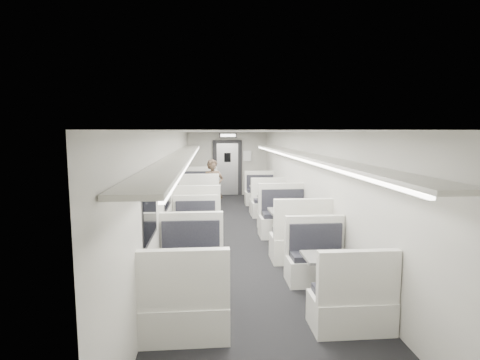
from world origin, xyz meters
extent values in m
cube|color=black|center=(0.00, 0.00, -0.06)|extent=(3.00, 12.00, 0.12)
cube|color=white|center=(0.00, 0.00, 2.46)|extent=(3.00, 12.00, 0.12)
cube|color=#B9B7AD|center=(0.00, 6.06, 1.20)|extent=(3.00, 0.12, 2.40)
cube|color=#B9B7AD|center=(0.00, -6.06, 1.20)|extent=(3.00, 0.12, 2.40)
cube|color=#B9B7AD|center=(-1.56, 0.00, 1.20)|extent=(0.12, 12.00, 2.40)
cube|color=#B9B7AD|center=(1.56, 0.00, 1.20)|extent=(0.12, 12.00, 2.40)
cube|color=silver|center=(-1.00, 2.38, 0.24)|extent=(1.15, 0.64, 0.49)
cube|color=black|center=(-1.00, 2.41, 0.54)|extent=(1.02, 0.51, 0.11)
cube|color=silver|center=(-1.00, 2.15, 0.87)|extent=(1.15, 0.13, 0.76)
cube|color=silver|center=(-1.00, 4.07, 0.24)|extent=(1.15, 0.64, 0.49)
cube|color=black|center=(-1.00, 4.04, 0.54)|extent=(1.02, 0.51, 0.11)
cube|color=silver|center=(-1.00, 4.30, 0.87)|extent=(1.15, 0.13, 0.76)
cylinder|color=silver|center=(-1.00, 3.22, 0.37)|extent=(0.11, 0.11, 0.75)
cylinder|color=silver|center=(-1.00, 3.22, 0.02)|extent=(0.39, 0.39, 0.03)
cube|color=slate|center=(-1.00, 3.22, 0.79)|extent=(0.95, 0.65, 0.04)
cube|color=silver|center=(-1.00, 0.45, 0.23)|extent=(1.10, 0.61, 0.47)
cube|color=black|center=(-1.00, 0.48, 0.52)|extent=(0.98, 0.49, 0.10)
cube|color=silver|center=(-1.00, 0.22, 0.83)|extent=(1.10, 0.12, 0.73)
cube|color=silver|center=(-1.00, 2.07, 0.23)|extent=(1.10, 0.61, 0.47)
cube|color=black|center=(-1.00, 2.04, 0.52)|extent=(0.98, 0.49, 0.10)
cube|color=silver|center=(-1.00, 2.29, 0.83)|extent=(1.10, 0.12, 0.73)
cylinder|color=silver|center=(-1.00, 1.26, 0.36)|extent=(0.10, 0.10, 0.72)
cylinder|color=silver|center=(-1.00, 1.26, 0.02)|extent=(0.37, 0.37, 0.03)
cube|color=slate|center=(-1.00, 1.26, 0.76)|extent=(0.91, 0.62, 0.04)
cube|color=silver|center=(-1.00, -1.73, 0.20)|extent=(0.96, 0.53, 0.41)
cube|color=black|center=(-1.00, -1.70, 0.45)|extent=(0.85, 0.42, 0.09)
cube|color=silver|center=(-1.00, -1.93, 0.72)|extent=(0.96, 0.11, 0.63)
cube|color=silver|center=(-1.00, -0.33, 0.20)|extent=(0.96, 0.53, 0.41)
cube|color=black|center=(-1.00, -0.35, 0.45)|extent=(0.85, 0.42, 0.09)
cube|color=silver|center=(-1.00, -0.13, 0.72)|extent=(0.96, 0.11, 0.63)
cylinder|color=silver|center=(-1.00, -1.03, 0.31)|extent=(0.09, 0.09, 0.62)
cylinder|color=silver|center=(-1.00, -1.03, 0.01)|extent=(0.32, 0.32, 0.03)
cube|color=slate|center=(-1.00, -1.03, 0.66)|extent=(0.79, 0.54, 0.04)
cube|color=silver|center=(-1.00, -3.99, 0.22)|extent=(1.03, 0.57, 0.44)
cube|color=black|center=(-1.00, -3.96, 0.49)|extent=(0.91, 0.46, 0.10)
cube|color=silver|center=(-1.00, -4.19, 0.78)|extent=(1.03, 0.12, 0.68)
cube|color=silver|center=(-1.00, -2.47, 0.22)|extent=(1.03, 0.57, 0.44)
cube|color=black|center=(-1.00, -2.50, 0.49)|extent=(0.91, 0.46, 0.10)
cube|color=silver|center=(-1.00, -2.26, 0.78)|extent=(1.03, 0.12, 0.68)
cylinder|color=silver|center=(-1.00, -3.23, 0.34)|extent=(0.10, 0.10, 0.67)
cylinder|color=silver|center=(-1.00, -3.23, 0.01)|extent=(0.35, 0.35, 0.03)
cube|color=slate|center=(-1.00, -3.23, 0.71)|extent=(0.86, 0.58, 0.04)
cube|color=silver|center=(1.00, 2.54, 0.21)|extent=(1.01, 0.56, 0.43)
cube|color=black|center=(1.00, 2.57, 0.48)|extent=(0.90, 0.45, 0.10)
cube|color=silver|center=(1.00, 2.33, 0.76)|extent=(1.01, 0.11, 0.67)
cube|color=silver|center=(1.00, 4.03, 0.21)|extent=(1.01, 0.56, 0.43)
cube|color=black|center=(1.00, 4.00, 0.48)|extent=(0.90, 0.45, 0.10)
cube|color=silver|center=(1.00, 4.23, 0.76)|extent=(1.01, 0.11, 0.67)
cylinder|color=silver|center=(1.00, 3.28, 0.33)|extent=(0.10, 0.10, 0.66)
cylinder|color=silver|center=(1.00, 3.28, 0.01)|extent=(0.34, 0.34, 0.03)
cube|color=slate|center=(1.00, 3.28, 0.70)|extent=(0.84, 0.57, 0.04)
cube|color=silver|center=(1.00, 0.76, 0.21)|extent=(1.00, 0.55, 0.42)
cube|color=black|center=(1.00, 0.78, 0.47)|extent=(0.88, 0.44, 0.09)
cube|color=silver|center=(1.00, 0.55, 0.75)|extent=(1.00, 0.11, 0.66)
cube|color=silver|center=(1.00, 2.22, 0.21)|extent=(1.00, 0.55, 0.42)
cube|color=black|center=(1.00, 2.19, 0.47)|extent=(0.88, 0.44, 0.09)
cube|color=silver|center=(1.00, 2.42, 0.75)|extent=(1.00, 0.11, 0.66)
cylinder|color=silver|center=(1.00, 1.49, 0.32)|extent=(0.09, 0.09, 0.65)
cylinder|color=silver|center=(1.00, 1.49, 0.01)|extent=(0.34, 0.34, 0.03)
cube|color=slate|center=(1.00, 1.49, 0.69)|extent=(0.83, 0.56, 0.04)
cube|color=silver|center=(1.00, -1.50, 0.24)|extent=(1.11, 0.62, 0.47)
cube|color=black|center=(1.00, -1.47, 0.52)|extent=(0.99, 0.49, 0.10)
cube|color=silver|center=(1.00, -1.72, 0.84)|extent=(1.11, 0.13, 0.73)
cube|color=silver|center=(1.00, 0.14, 0.24)|extent=(1.11, 0.62, 0.47)
cube|color=black|center=(1.00, 0.11, 0.52)|extent=(0.99, 0.49, 0.10)
cube|color=silver|center=(1.00, 0.37, 0.84)|extent=(1.11, 0.13, 0.73)
cylinder|color=silver|center=(1.00, -0.68, 0.36)|extent=(0.10, 0.10, 0.72)
cylinder|color=silver|center=(1.00, -0.68, 0.02)|extent=(0.38, 0.38, 0.03)
cube|color=slate|center=(1.00, -0.68, 0.77)|extent=(0.92, 0.63, 0.04)
cube|color=silver|center=(1.00, -3.98, 0.20)|extent=(0.97, 0.54, 0.41)
cube|color=black|center=(1.00, -3.96, 0.46)|extent=(0.86, 0.43, 0.09)
cube|color=silver|center=(1.00, -4.18, 0.73)|extent=(0.97, 0.11, 0.64)
cube|color=silver|center=(1.00, -2.56, 0.20)|extent=(0.97, 0.54, 0.41)
cube|color=black|center=(1.00, -2.59, 0.46)|extent=(0.86, 0.43, 0.09)
cube|color=silver|center=(1.00, -2.37, 0.73)|extent=(0.97, 0.11, 0.64)
cylinder|color=silver|center=(1.00, -3.27, 0.31)|extent=(0.09, 0.09, 0.63)
cylinder|color=silver|center=(1.00, -3.27, 0.01)|extent=(0.33, 0.33, 0.03)
cube|color=slate|center=(1.00, -3.27, 0.66)|extent=(0.80, 0.55, 0.04)
imported|color=black|center=(-0.59, 2.35, 0.82)|extent=(0.65, 0.49, 1.63)
cube|color=black|center=(-1.49, 3.40, 1.35)|extent=(0.02, 1.18, 0.84)
cube|color=black|center=(-1.49, 1.20, 1.35)|extent=(0.02, 1.18, 0.84)
cube|color=black|center=(-1.49, -1.00, 1.35)|extent=(0.02, 1.18, 0.84)
cube|color=black|center=(-1.49, -3.20, 1.35)|extent=(0.02, 1.18, 0.84)
cube|color=silver|center=(-1.26, -0.30, 1.92)|extent=(0.46, 10.40, 0.05)
cube|color=white|center=(-1.06, -0.30, 1.87)|extent=(0.05, 10.20, 0.04)
cube|color=silver|center=(1.26, -0.30, 1.92)|extent=(0.46, 10.40, 0.05)
cube|color=white|center=(1.06, -0.30, 1.87)|extent=(0.05, 10.20, 0.04)
cube|color=black|center=(0.00, 5.94, 1.05)|extent=(1.10, 0.10, 2.10)
cube|color=silver|center=(0.00, 5.91, 1.00)|extent=(0.80, 0.05, 1.95)
cube|color=black|center=(0.00, 5.87, 1.45)|extent=(0.25, 0.02, 0.35)
cube|color=black|center=(0.00, 5.45, 2.28)|extent=(0.62, 0.10, 0.16)
cube|color=silver|center=(0.00, 5.39, 2.28)|extent=(0.54, 0.02, 0.10)
cube|color=white|center=(0.75, 5.92, 1.50)|extent=(0.32, 0.02, 0.40)
camera|label=1|loc=(-0.71, -8.18, 2.38)|focal=28.00mm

